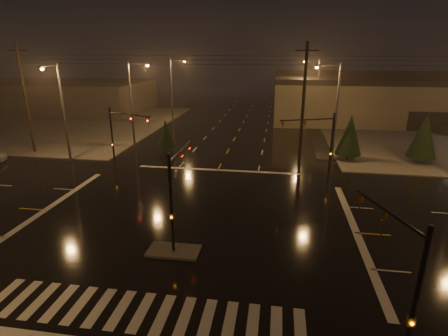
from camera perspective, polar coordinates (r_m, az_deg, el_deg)
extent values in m
plane|color=black|center=(24.48, -5.50, -8.57)|extent=(140.00, 140.00, 0.00)
cube|color=#4D4A44|center=(63.25, -25.79, 6.62)|extent=(36.00, 36.00, 0.12)
cube|color=#4D4A44|center=(21.10, -8.22, -13.24)|extent=(3.00, 1.60, 0.15)
cube|color=beige|center=(17.35, -13.31, -21.90)|extent=(15.00, 2.60, 0.01)
cube|color=beige|center=(34.41, -1.04, -0.32)|extent=(16.00, 0.50, 0.01)
cube|color=#403A38|center=(75.49, -24.20, 10.61)|extent=(30.00, 18.00, 5.60)
cylinder|color=black|center=(19.73, -8.61, -6.00)|extent=(0.18, 0.18, 6.00)
cylinder|color=black|center=(20.90, -7.13, 2.79)|extent=(0.12, 4.50, 0.12)
imported|color=#594707|center=(22.80, -5.75, 4.04)|extent=(0.16, 0.20, 1.00)
cube|color=#594707|center=(20.03, -8.51, -7.82)|extent=(0.25, 0.18, 0.35)
cylinder|color=black|center=(32.96, 17.10, 3.44)|extent=(0.18, 0.18, 6.00)
cylinder|color=black|center=(31.33, 13.45, 7.69)|extent=(4.74, 1.82, 0.12)
imported|color=#594707|center=(30.48, 9.55, 7.56)|extent=(0.24, 0.22, 1.00)
cube|color=#594707|center=(33.14, 16.99, 2.27)|extent=(0.25, 0.18, 0.35)
cylinder|color=black|center=(36.38, -17.79, 4.74)|extent=(0.18, 0.18, 6.00)
cylinder|color=black|center=(34.14, -15.25, 8.41)|extent=(4.74, 1.82, 0.12)
imported|color=#594707|center=(32.64, -12.35, 8.10)|extent=(0.24, 0.22, 1.00)
cube|color=#594707|center=(36.54, -17.68, 3.67)|extent=(0.25, 0.18, 0.35)
cylinder|color=black|center=(14.19, 28.66, -18.99)|extent=(0.18, 0.18, 6.00)
cylinder|color=black|center=(14.29, 25.23, -6.52)|extent=(1.48, 3.80, 0.12)
imported|color=#594707|center=(15.65, 21.43, -4.06)|extent=(0.22, 0.24, 1.00)
cube|color=#594707|center=(14.60, 28.21, -21.20)|extent=(0.25, 0.18, 0.35)
cylinder|color=#38383A|center=(43.10, -14.87, 9.76)|extent=(0.24, 0.24, 10.00)
cylinder|color=#38383A|center=(42.22, -13.87, 16.23)|extent=(2.40, 0.14, 0.14)
cube|color=#38383A|center=(41.82, -12.42, 16.24)|extent=(0.70, 0.30, 0.18)
sphere|color=orange|center=(41.82, -12.40, 16.06)|extent=(0.32, 0.32, 0.32)
cylinder|color=#38383A|center=(58.00, -8.56, 12.27)|extent=(0.24, 0.24, 10.00)
cylinder|color=#38383A|center=(57.35, -7.60, 17.06)|extent=(2.40, 0.14, 0.14)
cube|color=#38383A|center=(57.05, -6.49, 17.04)|extent=(0.70, 0.30, 0.18)
sphere|color=orange|center=(57.06, -6.48, 16.91)|extent=(0.32, 0.32, 0.32)
cylinder|color=#38383A|center=(38.03, 17.82, 8.39)|extent=(0.24, 0.24, 10.00)
cylinder|color=#38383A|center=(37.39, 16.68, 15.77)|extent=(2.40, 0.14, 0.14)
cube|color=#38383A|center=(37.27, 14.93, 15.83)|extent=(0.70, 0.30, 0.18)
sphere|color=orange|center=(37.27, 14.92, 15.63)|extent=(0.32, 0.32, 0.32)
cylinder|color=#38383A|center=(57.70, 14.98, 11.83)|extent=(0.24, 0.24, 10.00)
cylinder|color=#38383A|center=(57.28, 14.15, 16.68)|extent=(2.40, 0.14, 0.14)
cube|color=#38383A|center=(57.20, 13.00, 16.71)|extent=(0.70, 0.30, 0.18)
sphere|color=orange|center=(57.20, 12.99, 16.58)|extent=(0.32, 0.32, 0.32)
cylinder|color=#38383A|center=(39.58, -24.66, 7.97)|extent=(0.24, 0.24, 10.00)
cylinder|color=#38383A|center=(38.13, -26.64, 14.67)|extent=(0.14, 2.40, 0.14)
cube|color=#38383A|center=(37.24, -27.60, 14.41)|extent=(0.30, 0.70, 0.18)
sphere|color=orange|center=(37.24, -27.57, 14.21)|extent=(0.32, 0.32, 0.32)
cylinder|color=black|center=(44.95, -29.61, 9.62)|extent=(0.32, 0.32, 12.00)
cube|color=black|center=(44.65, -30.70, 16.18)|extent=(2.20, 0.12, 0.12)
cylinder|color=black|center=(35.52, 12.78, 9.79)|extent=(0.32, 0.32, 12.00)
cube|color=black|center=(35.15, 13.41, 18.19)|extent=(2.20, 0.12, 0.12)
cylinder|color=black|center=(39.71, 19.46, 1.71)|extent=(0.18, 0.18, 0.70)
cone|color=black|center=(39.11, 19.84, 5.16)|extent=(2.70, 2.70, 4.22)
cylinder|color=black|center=(41.73, 29.28, 1.15)|extent=(0.18, 0.18, 0.70)
cone|color=black|center=(41.14, 29.84, 4.59)|extent=(2.87, 2.87, 4.48)
cylinder|color=black|center=(40.92, -9.36, 3.02)|extent=(0.18, 0.18, 0.70)
cone|color=black|center=(40.47, -9.50, 5.62)|extent=(1.99, 1.99, 3.11)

